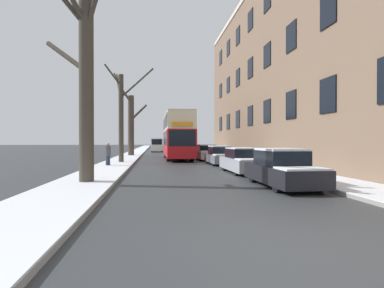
% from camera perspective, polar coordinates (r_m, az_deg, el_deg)
% --- Properties ---
extents(ground_plane, '(320.00, 320.00, 0.00)m').
position_cam_1_polar(ground_plane, '(5.61, 18.12, -18.21)').
color(ground_plane, '#303335').
extents(sidewalk_left, '(2.60, 130.00, 0.16)m').
position_cam_1_polar(sidewalk_left, '(57.90, -10.06, -1.22)').
color(sidewalk_left, gray).
rests_on(sidewalk_left, ground).
extents(sidewalk_right, '(2.60, 130.00, 0.16)m').
position_cam_1_polar(sidewalk_right, '(58.31, 0.14, -1.20)').
color(sidewalk_right, gray).
rests_on(sidewalk_right, ground).
extents(terrace_facade_right, '(9.10, 37.34, 16.35)m').
position_cam_1_polar(terrace_facade_right, '(28.51, 21.31, 13.39)').
color(terrace_facade_right, '#7A604C').
rests_on(terrace_facade_right, ground).
extents(bare_tree_left_0, '(2.89, 3.14, 8.93)m').
position_cam_1_polar(bare_tree_left_0, '(13.26, -19.89, 11.58)').
color(bare_tree_left_0, '#423A30').
rests_on(bare_tree_left_0, ground).
extents(bare_tree_left_1, '(3.90, 2.57, 7.87)m').
position_cam_1_polar(bare_tree_left_1, '(24.83, -13.31, 5.82)').
color(bare_tree_left_1, '#423A30').
rests_on(bare_tree_left_1, ground).
extents(bare_tree_left_2, '(3.38, 2.75, 8.40)m').
position_cam_1_polar(bare_tree_left_2, '(36.60, -11.53, 3.75)').
color(bare_tree_left_2, '#423A30').
rests_on(bare_tree_left_2, ground).
extents(double_decker_bus, '(2.53, 10.94, 4.52)m').
position_cam_1_polar(double_decker_bus, '(30.34, -2.80, 1.91)').
color(double_decker_bus, red).
rests_on(double_decker_bus, ground).
extents(parked_car_0, '(1.76, 4.40, 1.51)m').
position_cam_1_polar(parked_car_0, '(12.51, 16.77, -4.61)').
color(parked_car_0, black).
rests_on(parked_car_0, ground).
extents(parked_car_1, '(1.77, 4.55, 1.43)m').
position_cam_1_polar(parked_car_1, '(17.46, 9.69, -3.24)').
color(parked_car_1, '#9EA3AD').
rests_on(parked_car_1, ground).
extents(parked_car_2, '(1.68, 4.22, 1.47)m').
position_cam_1_polar(parked_car_2, '(23.44, 5.30, -2.27)').
color(parked_car_2, slate).
rests_on(parked_car_2, ground).
extents(parked_car_3, '(1.86, 4.27, 1.50)m').
position_cam_1_polar(parked_car_3, '(29.02, 2.86, -1.70)').
color(parked_car_3, silver).
rests_on(parked_car_3, ground).
extents(oncoming_van, '(1.92, 4.82, 2.29)m').
position_cam_1_polar(oncoming_van, '(51.98, -6.73, -0.13)').
color(oncoming_van, white).
rests_on(oncoming_van, ground).
extents(pedestrian_left_sidewalk, '(0.37, 0.37, 1.71)m').
position_cam_1_polar(pedestrian_left_sidewalk, '(21.45, -15.73, -1.82)').
color(pedestrian_left_sidewalk, navy).
rests_on(pedestrian_left_sidewalk, ground).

